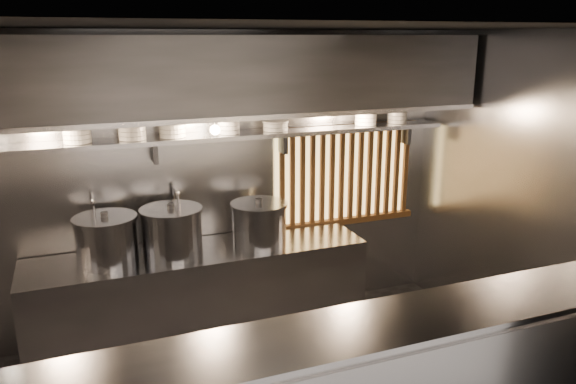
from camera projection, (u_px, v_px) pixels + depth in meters
ceiling at (272, 27)px, 3.57m from camera, size 4.50×4.50×0.00m
wall_back at (220, 183)px, 5.29m from camera, size 4.50×0.00×4.50m
wall_right at (524, 201)px, 4.73m from camera, size 0.00×3.00×3.00m
cooking_bench at (201, 297)px, 5.11m from camera, size 3.00×0.70×0.90m
bowl_shelf at (223, 136)px, 5.00m from camera, size 4.40×0.34×0.04m
exhaust_hood at (228, 76)px, 4.66m from camera, size 4.40×0.81×0.65m
wood_screen at (345, 175)px, 5.71m from camera, size 1.56×0.09×1.04m
faucet_left at (93, 210)px, 4.80m from camera, size 0.04×0.30×0.50m
faucet_right at (175, 201)px, 5.04m from camera, size 0.04×0.30×0.50m
pendant_bulb at (215, 130)px, 4.84m from camera, size 0.09×0.09×0.19m
stock_pot_left at (172, 231)px, 4.84m from camera, size 0.55×0.55×0.46m
stock_pot_mid at (107, 239)px, 4.68m from camera, size 0.53×0.53×0.44m
stock_pot_right at (259, 223)px, 5.12m from camera, size 0.57×0.57×0.43m
bowl_stack_1 at (77, 133)px, 4.55m from camera, size 0.24×0.24×0.17m
bowl_stack_2 at (132, 130)px, 4.70m from camera, size 0.24×0.24×0.17m
bowl_stack_3 at (172, 130)px, 4.82m from camera, size 0.24×0.24×0.13m
bowl_stack_4 at (229, 124)px, 4.99m from camera, size 0.21×0.21×0.17m
bowl_stack_5 at (276, 126)px, 5.16m from camera, size 0.24×0.24×0.09m
bowl_stack_6 at (366, 116)px, 5.48m from camera, size 0.22×0.22×0.17m
bowl_stack_7 at (397, 115)px, 5.60m from camera, size 0.21×0.21×0.17m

